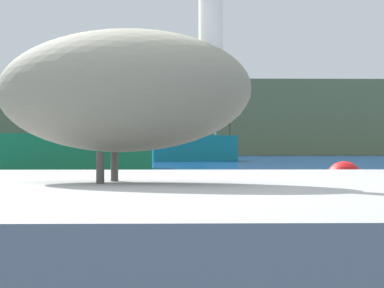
# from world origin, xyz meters

# --- Properties ---
(hillside_backdrop) EXTENTS (140.00, 15.84, 6.82)m
(hillside_backdrop) POSITION_xyz_m (0.00, 64.06, 3.41)
(hillside_backdrop) COLOR #6B7A51
(hillside_backdrop) RESTS_ON ground
(pier_dock) EXTENTS (2.96, 2.62, 0.75)m
(pier_dock) POSITION_xyz_m (0.33, -0.14, 0.37)
(pier_dock) COLOR gray
(pier_dock) RESTS_ON ground
(pelican) EXTENTS (1.34, 0.68, 0.85)m
(pelican) POSITION_xyz_m (0.34, -0.14, 1.11)
(pelican) COLOR slate
(pelican) RESTS_ON pier_dock
(fishing_boat_teal) EXTENTS (5.40, 3.54, 4.84)m
(fishing_boat_teal) POSITION_xyz_m (1.36, 34.83, 1.05)
(fishing_boat_teal) COLOR teal
(fishing_boat_teal) RESTS_ON ground
(fishing_boat_green) EXTENTS (5.87, 2.60, 4.84)m
(fishing_boat_green) POSITION_xyz_m (-3.35, 22.25, 1.03)
(fishing_boat_green) COLOR #1E8C4C
(fishing_boat_green) RESTS_ON ground
(mooring_buoy) EXTENTS (0.62, 0.62, 0.62)m
(mooring_buoy) POSITION_xyz_m (3.31, 8.20, 0.31)
(mooring_buoy) COLOR red
(mooring_buoy) RESTS_ON ground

